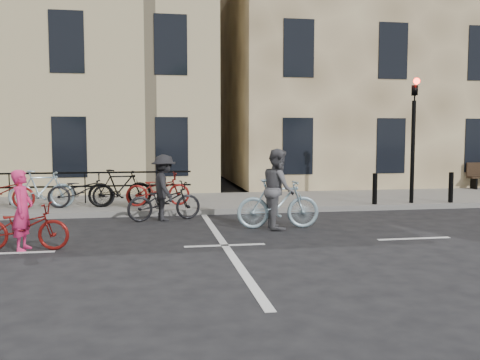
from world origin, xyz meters
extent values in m
plane|color=black|center=(0.00, 0.00, 0.00)|extent=(120.00, 120.00, 0.00)
cube|color=slate|center=(-4.00, 6.00, 0.07)|extent=(46.00, 4.00, 0.15)
cube|color=#937C58|center=(9.00, 13.00, 6.15)|extent=(14.00, 10.00, 12.00)
cylinder|color=black|center=(6.20, 4.35, 1.65)|extent=(0.12, 0.12, 3.00)
imported|color=black|center=(6.20, 4.35, 3.60)|extent=(0.15, 0.18, 0.90)
sphere|color=#FF0C05|center=(6.20, 4.23, 3.70)|extent=(0.18, 0.18, 0.18)
cylinder|color=black|center=(5.00, 4.25, 0.60)|extent=(0.14, 0.14, 0.90)
cylinder|color=black|center=(7.40, 4.25, 0.60)|extent=(0.14, 0.14, 0.90)
cube|color=black|center=(10.40, 7.65, 0.35)|extent=(0.06, 0.38, 0.40)
cube|color=black|center=(-4.35, 5.90, 0.62)|extent=(8.30, 0.04, 0.95)
imported|color=maroon|center=(-5.40, 5.00, 0.62)|extent=(1.80, 0.63, 0.95)
imported|color=#92B1BF|center=(-4.35, 5.00, 0.68)|extent=(1.75, 0.49, 1.05)
imported|color=black|center=(-3.30, 5.00, 0.62)|extent=(1.80, 0.63, 0.95)
imported|color=black|center=(-2.25, 5.00, 0.68)|extent=(1.75, 0.49, 1.05)
imported|color=maroon|center=(-1.20, 5.00, 0.62)|extent=(1.80, 0.63, 0.95)
imported|color=maroon|center=(-3.80, 0.24, 0.45)|extent=(1.77, 0.80, 0.90)
imported|color=#E8286A|center=(-3.80, 0.24, 0.76)|extent=(0.43, 0.60, 1.52)
imported|color=#92B1BF|center=(1.49, 1.68, 0.58)|extent=(1.95, 0.66, 1.15)
imported|color=#56555A|center=(1.49, 1.68, 0.93)|extent=(0.76, 0.94, 1.85)
imported|color=black|center=(-1.08, 3.30, 0.49)|extent=(1.97, 1.04, 0.99)
imported|color=black|center=(-1.08, 3.30, 0.84)|extent=(0.84, 1.19, 1.67)
camera|label=1|loc=(-1.46, -10.24, 2.20)|focal=40.00mm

